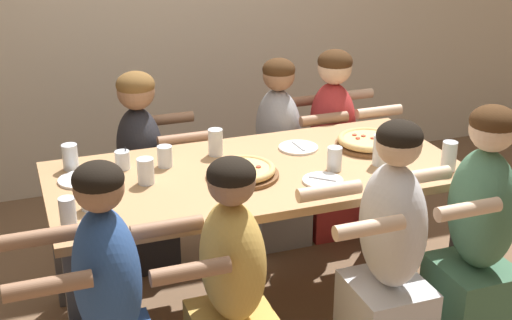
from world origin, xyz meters
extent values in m
plane|color=brown|center=(0.00, 0.00, 0.00)|extent=(18.00, 18.00, 0.00)
cube|color=tan|center=(0.00, 0.00, 0.75)|extent=(1.93, 0.90, 0.04)
cube|color=#4C4C51|center=(0.90, -0.39, 0.37)|extent=(0.07, 0.07, 0.73)
cube|color=#4C4C51|center=(-0.90, 0.39, 0.37)|extent=(0.07, 0.07, 0.73)
cube|color=#4C4C51|center=(0.90, 0.39, 0.37)|extent=(0.07, 0.07, 0.73)
cylinder|color=brown|center=(0.64, 0.08, 0.78)|extent=(0.33, 0.33, 0.02)
torus|color=#DBB26B|center=(0.64, 0.08, 0.81)|extent=(0.31, 0.31, 0.03)
cylinder|color=#E5C675|center=(0.64, 0.08, 0.81)|extent=(0.26, 0.26, 0.03)
cylinder|color=#C6422D|center=(0.59, 0.14, 0.82)|extent=(0.02, 0.02, 0.01)
cylinder|color=#C6422D|center=(0.62, 0.11, 0.82)|extent=(0.02, 0.02, 0.01)
cylinder|color=#C6422D|center=(0.65, 0.07, 0.82)|extent=(0.02, 0.02, 0.01)
cylinder|color=#C6422D|center=(0.58, 0.09, 0.82)|extent=(0.02, 0.02, 0.01)
cylinder|color=#C6422D|center=(0.71, 0.04, 0.82)|extent=(0.02, 0.02, 0.01)
cylinder|color=#C6422D|center=(0.69, 0.01, 0.82)|extent=(0.02, 0.02, 0.01)
cylinder|color=#C6422D|center=(0.68, 0.01, 0.82)|extent=(0.02, 0.02, 0.01)
cylinder|color=brown|center=(-0.09, -0.06, 0.78)|extent=(0.33, 0.33, 0.02)
torus|color=#DBB26B|center=(-0.09, -0.06, 0.81)|extent=(0.30, 0.30, 0.03)
cylinder|color=#E5C675|center=(-0.09, -0.06, 0.80)|extent=(0.26, 0.26, 0.03)
cylinder|color=#C6422D|center=(-0.09, 0.03, 0.82)|extent=(0.02, 0.02, 0.01)
cylinder|color=#C6422D|center=(-0.06, -0.06, 0.82)|extent=(0.02, 0.02, 0.01)
cylinder|color=#C6422D|center=(-0.02, -0.08, 0.82)|extent=(0.02, 0.02, 0.01)
cylinder|color=#C6422D|center=(-0.10, -0.13, 0.82)|extent=(0.02, 0.02, 0.01)
cylinder|color=#C6422D|center=(-0.08, -0.16, 0.82)|extent=(0.02, 0.02, 0.01)
cylinder|color=#C6422D|center=(-0.07, 0.00, 0.82)|extent=(0.02, 0.02, 0.01)
cylinder|color=white|center=(0.29, 0.18, 0.78)|extent=(0.20, 0.20, 0.01)
cube|color=#B7B7BC|center=(0.29, 0.18, 0.79)|extent=(0.02, 0.14, 0.01)
cylinder|color=white|center=(-0.79, 0.15, 0.78)|extent=(0.21, 0.21, 0.01)
cube|color=#B7B7BC|center=(-0.79, 0.15, 0.79)|extent=(0.04, 0.14, 0.01)
cylinder|color=white|center=(0.24, -0.23, 0.78)|extent=(0.18, 0.18, 0.01)
cube|color=#B7B7BC|center=(0.24, -0.23, 0.79)|extent=(0.10, 0.10, 0.01)
cylinder|color=silver|center=(-0.58, 0.23, 0.82)|extent=(0.07, 0.07, 0.09)
cylinder|color=#1EA8DB|center=(-0.58, 0.23, 0.80)|extent=(0.06, 0.06, 0.06)
cylinder|color=black|center=(-0.57, 0.23, 0.83)|extent=(0.00, 0.01, 0.11)
cylinder|color=silver|center=(-0.89, -0.30, 0.84)|extent=(0.07, 0.07, 0.13)
cylinder|color=silver|center=(-0.79, -0.15, 0.83)|extent=(0.07, 0.07, 0.12)
cylinder|color=black|center=(-0.79, -0.15, 0.81)|extent=(0.06, 0.06, 0.07)
cylinder|color=silver|center=(-0.81, 0.31, 0.83)|extent=(0.07, 0.07, 0.12)
cylinder|color=black|center=(-0.81, 0.31, 0.80)|extent=(0.06, 0.06, 0.06)
cylinder|color=silver|center=(0.85, -0.31, 0.84)|extent=(0.07, 0.07, 0.14)
cylinder|color=black|center=(0.85, -0.31, 0.80)|extent=(0.06, 0.06, 0.06)
cylinder|color=silver|center=(-0.39, 0.19, 0.82)|extent=(0.07, 0.07, 0.10)
cylinder|color=silver|center=(0.35, -0.13, 0.83)|extent=(0.07, 0.07, 0.11)
cylinder|color=silver|center=(-0.52, 0.03, 0.83)|extent=(0.08, 0.08, 0.12)
cylinder|color=black|center=(-0.52, 0.03, 0.82)|extent=(0.07, 0.07, 0.09)
cylinder|color=silver|center=(-0.12, 0.25, 0.84)|extent=(0.07, 0.07, 0.13)
cylinder|color=silver|center=(0.58, -0.14, 0.85)|extent=(0.07, 0.07, 0.15)
cube|color=#232328|center=(-0.42, 0.67, 0.24)|extent=(0.32, 0.34, 0.48)
ellipsoid|color=#232328|center=(-0.42, 0.67, 0.70)|extent=(0.24, 0.36, 0.44)
sphere|color=#9E7051|center=(-0.42, 0.67, 1.01)|extent=(0.20, 0.20, 0.20)
ellipsoid|color=brown|center=(-0.42, 0.67, 1.05)|extent=(0.20, 0.20, 0.14)
cylinder|color=#9E7051|center=(-0.22, 0.84, 0.78)|extent=(0.28, 0.06, 0.06)
cylinder|color=#9E7051|center=(-0.22, 0.50, 0.78)|extent=(0.28, 0.06, 0.06)
cube|color=#99999E|center=(0.38, 0.67, 0.24)|extent=(0.32, 0.34, 0.48)
ellipsoid|color=#99999E|center=(0.38, 0.67, 0.71)|extent=(0.24, 0.36, 0.46)
sphere|color=#9E7051|center=(0.38, 0.67, 1.02)|extent=(0.18, 0.18, 0.18)
ellipsoid|color=#422814|center=(0.38, 0.67, 1.05)|extent=(0.18, 0.18, 0.13)
cylinder|color=#9E7051|center=(0.59, 0.84, 0.79)|extent=(0.28, 0.06, 0.06)
cylinder|color=#9E7051|center=(0.59, 0.50, 0.79)|extent=(0.28, 0.06, 0.06)
ellipsoid|color=#2D5193|center=(-0.81, -0.67, 0.74)|extent=(0.24, 0.36, 0.54)
sphere|color=#9E7051|center=(-0.81, -0.67, 1.10)|extent=(0.17, 0.17, 0.17)
ellipsoid|color=black|center=(-0.81, -0.67, 1.13)|extent=(0.18, 0.18, 0.12)
cylinder|color=#9E7051|center=(-1.01, -0.84, 0.86)|extent=(0.28, 0.06, 0.06)
cylinder|color=#9E7051|center=(-1.01, -0.50, 0.86)|extent=(0.28, 0.06, 0.06)
cube|color=#B22D2D|center=(0.72, 0.67, 0.24)|extent=(0.32, 0.34, 0.48)
ellipsoid|color=#B22D2D|center=(0.72, 0.67, 0.71)|extent=(0.24, 0.36, 0.46)
sphere|color=beige|center=(0.72, 0.67, 1.03)|extent=(0.20, 0.20, 0.20)
ellipsoid|color=#422814|center=(0.72, 0.67, 1.07)|extent=(0.20, 0.20, 0.14)
cylinder|color=beige|center=(0.93, 0.84, 0.80)|extent=(0.28, 0.06, 0.06)
cylinder|color=beige|center=(0.93, 0.50, 0.80)|extent=(0.28, 0.06, 0.06)
ellipsoid|color=silver|center=(0.34, -0.67, 0.75)|extent=(0.24, 0.36, 0.54)
sphere|color=beige|center=(0.34, -0.67, 1.10)|extent=(0.18, 0.18, 0.18)
ellipsoid|color=black|center=(0.34, -0.67, 1.13)|extent=(0.18, 0.18, 0.13)
cylinder|color=beige|center=(0.14, -0.84, 0.86)|extent=(0.28, 0.06, 0.06)
cylinder|color=beige|center=(0.14, -0.50, 0.86)|extent=(0.28, 0.06, 0.06)
ellipsoid|color=gold|center=(-0.34, -0.67, 0.72)|extent=(0.24, 0.36, 0.48)
sphere|color=#9E7051|center=(-0.34, -0.67, 1.04)|extent=(0.18, 0.18, 0.18)
ellipsoid|color=black|center=(-0.34, -0.67, 1.07)|extent=(0.18, 0.18, 0.12)
cylinder|color=#9E7051|center=(-0.54, -0.84, 0.81)|extent=(0.28, 0.06, 0.06)
cylinder|color=#9E7051|center=(-0.54, -0.50, 0.81)|extent=(0.28, 0.06, 0.06)
cube|color=#477556|center=(0.78, -0.67, 0.24)|extent=(0.32, 0.34, 0.48)
ellipsoid|color=#477556|center=(0.78, -0.67, 0.75)|extent=(0.24, 0.36, 0.54)
sphere|color=beige|center=(0.78, -0.67, 1.11)|extent=(0.19, 0.19, 0.19)
ellipsoid|color=#422814|center=(0.78, -0.67, 1.14)|extent=(0.19, 0.19, 0.13)
cylinder|color=beige|center=(0.57, -0.84, 0.86)|extent=(0.28, 0.06, 0.06)
cylinder|color=beige|center=(0.57, -0.50, 0.86)|extent=(0.28, 0.06, 0.06)
camera|label=1|loc=(-1.06, -2.89, 2.09)|focal=50.00mm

